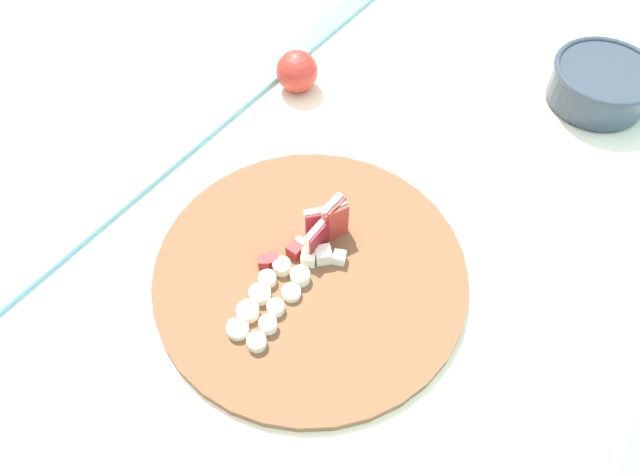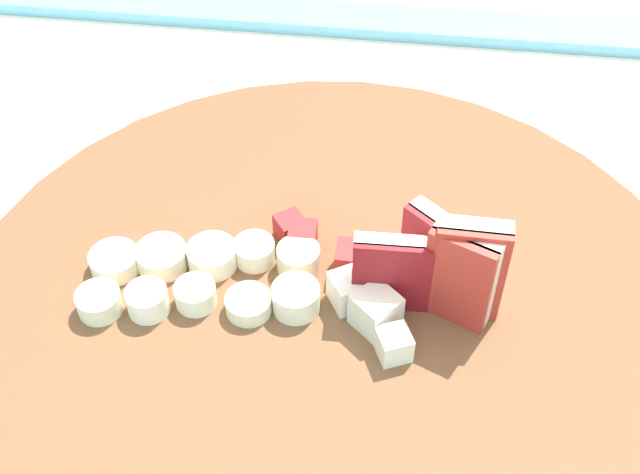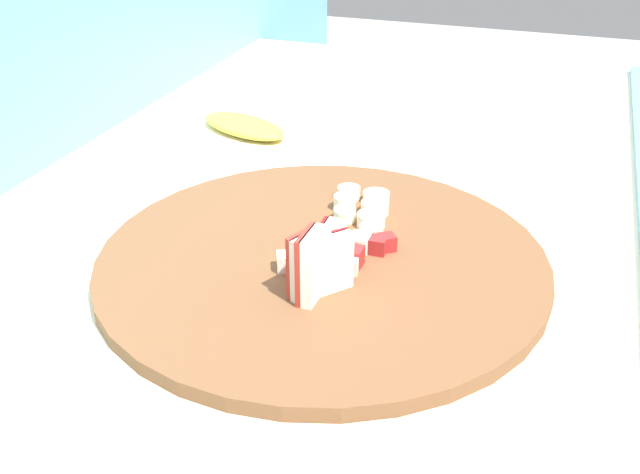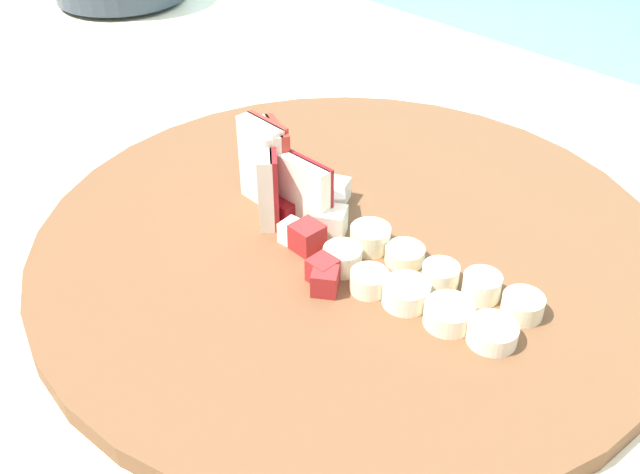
{
  "view_description": "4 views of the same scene",
  "coord_description": "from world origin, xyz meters",
  "px_view_note": "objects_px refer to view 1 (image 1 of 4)",
  "views": [
    {
      "loc": [
        0.33,
        0.23,
        1.63
      ],
      "look_at": [
        -0.04,
        -0.05,
        0.98
      ],
      "focal_mm": 33.22,
      "sensor_mm": 36.0,
      "label": 1
    },
    {
      "loc": [
        -0.03,
        0.25,
        1.32
      ],
      "look_at": [
        0.01,
        -0.07,
        0.97
      ],
      "focal_mm": 47.84,
      "sensor_mm": 36.0,
      "label": 2
    },
    {
      "loc": [
        -0.58,
        -0.23,
        1.31
      ],
      "look_at": [
        -0.02,
        -0.04,
        0.98
      ],
      "focal_mm": 42.28,
      "sensor_mm": 36.0,
      "label": 3
    },
    {
      "loc": [
        0.27,
        -0.33,
        1.24
      ],
      "look_at": [
        0.0,
        -0.07,
        0.96
      ],
      "focal_mm": 40.83,
      "sensor_mm": 36.0,
      "label": 4
    }
  ],
  "objects_px": {
    "cutting_board": "(312,271)",
    "banana_slice_rows": "(268,301)",
    "apple_dice_pile": "(306,254)",
    "apple_wedge_fan": "(327,224)",
    "ceramic_bowl": "(601,83)",
    "whole_apple": "(297,71)"
  },
  "relations": [
    {
      "from": "apple_dice_pile",
      "to": "banana_slice_rows",
      "type": "height_order",
      "value": "apple_dice_pile"
    },
    {
      "from": "apple_wedge_fan",
      "to": "ceramic_bowl",
      "type": "bearing_deg",
      "value": 159.54
    },
    {
      "from": "banana_slice_rows",
      "to": "whole_apple",
      "type": "xyz_separation_m",
      "value": [
        -0.36,
        -0.24,
        0.01
      ]
    },
    {
      "from": "banana_slice_rows",
      "to": "ceramic_bowl",
      "type": "relative_size",
      "value": 0.79
    },
    {
      "from": "cutting_board",
      "to": "banana_slice_rows",
      "type": "height_order",
      "value": "banana_slice_rows"
    },
    {
      "from": "cutting_board",
      "to": "ceramic_bowl",
      "type": "relative_size",
      "value": 2.5
    },
    {
      "from": "banana_slice_rows",
      "to": "ceramic_bowl",
      "type": "distance_m",
      "value": 0.67
    },
    {
      "from": "cutting_board",
      "to": "whole_apple",
      "type": "xyz_separation_m",
      "value": [
        -0.29,
        -0.25,
        0.03
      ]
    },
    {
      "from": "apple_dice_pile",
      "to": "cutting_board",
      "type": "bearing_deg",
      "value": 62.57
    },
    {
      "from": "banana_slice_rows",
      "to": "apple_dice_pile",
      "type": "bearing_deg",
      "value": -176.98
    },
    {
      "from": "cutting_board",
      "to": "ceramic_bowl",
      "type": "bearing_deg",
      "value": 162.79
    },
    {
      "from": "apple_dice_pile",
      "to": "banana_slice_rows",
      "type": "bearing_deg",
      "value": 3.02
    },
    {
      "from": "apple_dice_pile",
      "to": "whole_apple",
      "type": "distance_m",
      "value": 0.36
    },
    {
      "from": "apple_wedge_fan",
      "to": "ceramic_bowl",
      "type": "relative_size",
      "value": 0.47
    },
    {
      "from": "apple_wedge_fan",
      "to": "banana_slice_rows",
      "type": "distance_m",
      "value": 0.13
    },
    {
      "from": "cutting_board",
      "to": "apple_wedge_fan",
      "type": "bearing_deg",
      "value": -164.13
    },
    {
      "from": "apple_dice_pile",
      "to": "whole_apple",
      "type": "bearing_deg",
      "value": -139.95
    },
    {
      "from": "apple_dice_pile",
      "to": "banana_slice_rows",
      "type": "relative_size",
      "value": 0.74
    },
    {
      "from": "apple_wedge_fan",
      "to": "banana_slice_rows",
      "type": "xyz_separation_m",
      "value": [
        0.13,
        0.0,
        -0.02
      ]
    },
    {
      "from": "cutting_board",
      "to": "whole_apple",
      "type": "bearing_deg",
      "value": -138.84
    },
    {
      "from": "cutting_board",
      "to": "apple_dice_pile",
      "type": "bearing_deg",
      "value": -117.43
    },
    {
      "from": "cutting_board",
      "to": "apple_wedge_fan",
      "type": "distance_m",
      "value": 0.07
    }
  ]
}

